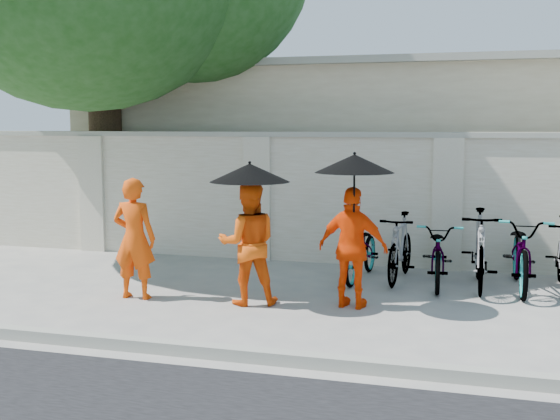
# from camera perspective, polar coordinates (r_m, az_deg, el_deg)

# --- Properties ---
(ground) EXTENTS (80.00, 80.00, 0.00)m
(ground) POSITION_cam_1_polar(r_m,az_deg,el_deg) (8.38, -1.62, -8.24)
(ground) COLOR #A49F93
(kerb) EXTENTS (40.00, 0.16, 0.12)m
(kerb) POSITION_cam_1_polar(r_m,az_deg,el_deg) (6.83, -5.98, -11.32)
(kerb) COLOR gray
(kerb) RESTS_ON ground
(compound_wall) EXTENTS (20.00, 0.30, 2.00)m
(compound_wall) POSITION_cam_1_polar(r_m,az_deg,el_deg) (11.07, 8.31, 0.69)
(compound_wall) COLOR beige
(compound_wall) RESTS_ON ground
(building_behind) EXTENTS (14.00, 6.00, 3.20)m
(building_behind) POSITION_cam_1_polar(r_m,az_deg,el_deg) (14.73, 14.18, 4.44)
(building_behind) COLOR beige
(building_behind) RESTS_ON ground
(monk_left) EXTENTS (0.57, 0.38, 1.54)m
(monk_left) POSITION_cam_1_polar(r_m,az_deg,el_deg) (9.04, -11.76, -2.27)
(monk_left) COLOR #F04A0A
(monk_left) RESTS_ON ground
(monk_center) EXTENTS (0.89, 0.80, 1.51)m
(monk_center) POSITION_cam_1_polar(r_m,az_deg,el_deg) (8.57, -2.60, -2.73)
(monk_center) COLOR #F2530B
(monk_center) RESTS_ON ground
(parasol_center) EXTENTS (0.97, 0.97, 0.88)m
(parasol_center) POSITION_cam_1_polar(r_m,az_deg,el_deg) (8.38, -2.48, 3.04)
(parasol_center) COLOR black
(parasol_center) RESTS_ON ground
(monk_right) EXTENTS (0.90, 0.48, 1.46)m
(monk_right) POSITION_cam_1_polar(r_m,az_deg,el_deg) (8.43, 5.94, -3.08)
(monk_right) COLOR #FF4005
(monk_right) RESTS_ON ground
(parasol_right) EXTENTS (0.94, 0.94, 1.02)m
(parasol_right) POSITION_cam_1_polar(r_m,az_deg,el_deg) (8.24, 6.07, 3.77)
(parasol_right) COLOR black
(parasol_right) RESTS_ON ground
(bike_0) EXTENTS (0.69, 1.66, 0.85)m
(bike_0) POSITION_cam_1_polar(r_m,az_deg,el_deg) (10.04, 6.66, -3.23)
(bike_0) COLOR #959595
(bike_0) RESTS_ON ground
(bike_1) EXTENTS (0.58, 1.63, 0.96)m
(bike_1) POSITION_cam_1_polar(r_m,az_deg,el_deg) (10.01, 9.75, -3.01)
(bike_1) COLOR #959595
(bike_1) RESTS_ON ground
(bike_2) EXTENTS (0.70, 1.73, 0.89)m
(bike_2) POSITION_cam_1_polar(r_m,az_deg,el_deg) (9.84, 12.78, -3.45)
(bike_2) COLOR #959595
(bike_2) RESTS_ON ground
(bike_3) EXTENTS (0.55, 1.78, 1.06)m
(bike_3) POSITION_cam_1_polar(r_m,az_deg,el_deg) (9.79, 15.93, -3.09)
(bike_3) COLOR #959595
(bike_3) RESTS_ON ground
(bike_4) EXTENTS (0.71, 1.92, 1.00)m
(bike_4) POSITION_cam_1_polar(r_m,az_deg,el_deg) (9.88, 19.05, -3.31)
(bike_4) COLOR #959595
(bike_4) RESTS_ON ground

